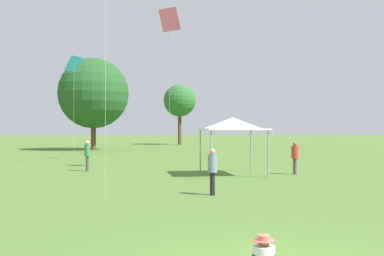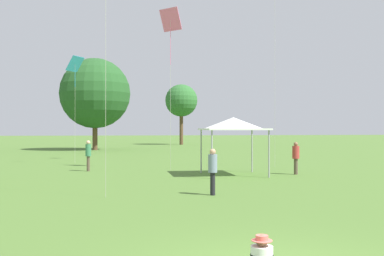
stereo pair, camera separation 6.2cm
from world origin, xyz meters
TOP-DOWN VIEW (x-y plane):
  - person_standing_0 at (0.88, 8.34)m, footprint 0.42×0.42m
  - person_standing_1 at (-3.65, 17.75)m, footprint 0.39×0.39m
  - person_standing_2 at (6.35, 14.28)m, footprint 0.44×0.44m
  - canopy_tent at (3.28, 14.51)m, footprint 2.98×2.98m
  - kite_3 at (0.67, 17.69)m, footprint 1.18×1.19m
  - kite_4 at (-4.71, 22.58)m, footprint 1.13×1.24m
  - distant_tree_1 at (-4.21, 41.80)m, footprint 7.35×7.35m
  - distant_tree_2 at (7.15, 56.27)m, footprint 4.55×4.55m

SIDE VIEW (x-z plane):
  - person_standing_0 at x=0.88m, z-range 0.16..1.70m
  - person_standing_2 at x=6.35m, z-range 0.15..1.72m
  - person_standing_1 at x=-3.65m, z-range 0.17..1.77m
  - canopy_tent at x=3.28m, z-range 1.06..3.82m
  - distant_tree_1 at x=-4.21m, z-range 1.13..10.75m
  - kite_4 at x=-4.71m, z-range 2.80..9.51m
  - distant_tree_2 at x=7.15m, z-range 1.93..10.44m
  - kite_3 at x=0.67m, z-range 3.59..12.24m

